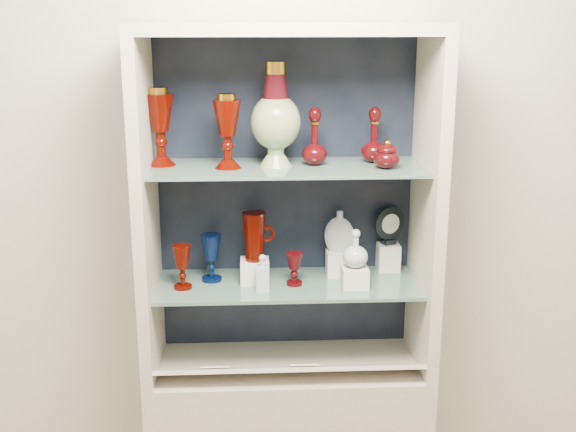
{
  "coord_description": "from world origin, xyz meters",
  "views": [
    {
      "loc": [
        -0.12,
        -0.85,
        1.95
      ],
      "look_at": [
        0.0,
        1.53,
        1.3
      ],
      "focal_mm": 45.0,
      "sensor_mm": 36.0,
      "label": 1
    }
  ],
  "objects_px": {
    "pedestal_lamp_right": "(227,131)",
    "ruby_decanter_b": "(374,133)",
    "pedestal_lamp_left": "(160,127)",
    "ruby_decanter_a": "(315,133)",
    "ruby_pitcher": "(254,237)",
    "ruby_goblet_small": "(294,269)",
    "enamel_urn": "(276,115)",
    "flat_flask": "(340,231)",
    "clear_round_decanter": "(355,249)",
    "cobalt_goblet": "(211,258)",
    "ruby_goblet_tall": "(182,267)",
    "lidded_bowl": "(387,154)",
    "clear_square_bottle": "(263,273)",
    "cameo_medallion": "(389,225)"
  },
  "relations": [
    {
      "from": "pedestal_lamp_left",
      "to": "clear_round_decanter",
      "type": "distance_m",
      "value": 0.78
    },
    {
      "from": "flat_flask",
      "to": "clear_round_decanter",
      "type": "bearing_deg",
      "value": -47.77
    },
    {
      "from": "flat_flask",
      "to": "clear_round_decanter",
      "type": "distance_m",
      "value": 0.13
    },
    {
      "from": "cameo_medallion",
      "to": "pedestal_lamp_right",
      "type": "bearing_deg",
      "value": 170.18
    },
    {
      "from": "pedestal_lamp_left",
      "to": "pedestal_lamp_right",
      "type": "bearing_deg",
      "value": -14.87
    },
    {
      "from": "pedestal_lamp_right",
      "to": "clear_round_decanter",
      "type": "xyz_separation_m",
      "value": [
        0.43,
        -0.02,
        -0.41
      ]
    },
    {
      "from": "ruby_goblet_small",
      "to": "clear_round_decanter",
      "type": "bearing_deg",
      "value": -7.15
    },
    {
      "from": "pedestal_lamp_right",
      "to": "ruby_goblet_tall",
      "type": "relative_size",
      "value": 1.59
    },
    {
      "from": "ruby_goblet_small",
      "to": "cameo_medallion",
      "type": "bearing_deg",
      "value": 21.38
    },
    {
      "from": "cobalt_goblet",
      "to": "ruby_goblet_tall",
      "type": "relative_size",
      "value": 1.1
    },
    {
      "from": "enamel_urn",
      "to": "lidded_bowl",
      "type": "xyz_separation_m",
      "value": [
        0.37,
        -0.06,
        -0.12
      ]
    },
    {
      "from": "lidded_bowl",
      "to": "ruby_pitcher",
      "type": "bearing_deg",
      "value": 170.38
    },
    {
      "from": "pedestal_lamp_right",
      "to": "ruby_pitcher",
      "type": "distance_m",
      "value": 0.39
    },
    {
      "from": "pedestal_lamp_right",
      "to": "ruby_decanter_b",
      "type": "bearing_deg",
      "value": 8.35
    },
    {
      "from": "clear_square_bottle",
      "to": "flat_flask",
      "type": "xyz_separation_m",
      "value": [
        0.28,
        0.14,
        0.1
      ]
    },
    {
      "from": "ruby_goblet_tall",
      "to": "clear_square_bottle",
      "type": "xyz_separation_m",
      "value": [
        0.28,
        -0.04,
        -0.01
      ]
    },
    {
      "from": "lidded_bowl",
      "to": "clear_square_bottle",
      "type": "distance_m",
      "value": 0.58
    },
    {
      "from": "enamel_urn",
      "to": "clear_square_bottle",
      "type": "xyz_separation_m",
      "value": [
        -0.05,
        -0.08,
        -0.53
      ]
    },
    {
      "from": "pedestal_lamp_left",
      "to": "ruby_decanter_b",
      "type": "height_order",
      "value": "pedestal_lamp_left"
    },
    {
      "from": "ruby_decanter_b",
      "to": "clear_square_bottle",
      "type": "bearing_deg",
      "value": -162.7
    },
    {
      "from": "ruby_goblet_small",
      "to": "enamel_urn",
      "type": "bearing_deg",
      "value": 156.3
    },
    {
      "from": "ruby_goblet_tall",
      "to": "clear_square_bottle",
      "type": "bearing_deg",
      "value": -7.39
    },
    {
      "from": "flat_flask",
      "to": "ruby_goblet_tall",
      "type": "bearing_deg",
      "value": -146.71
    },
    {
      "from": "ruby_pitcher",
      "to": "flat_flask",
      "type": "bearing_deg",
      "value": 7.82
    },
    {
      "from": "enamel_urn",
      "to": "ruby_pitcher",
      "type": "xyz_separation_m",
      "value": [
        -0.08,
        0.01,
        -0.43
      ]
    },
    {
      "from": "pedestal_lamp_left",
      "to": "clear_round_decanter",
      "type": "xyz_separation_m",
      "value": [
        0.66,
        -0.08,
        -0.42
      ]
    },
    {
      "from": "pedestal_lamp_left",
      "to": "ruby_goblet_tall",
      "type": "relative_size",
      "value": 1.7
    },
    {
      "from": "ruby_goblet_tall",
      "to": "clear_square_bottle",
      "type": "relative_size",
      "value": 1.19
    },
    {
      "from": "ruby_goblet_small",
      "to": "clear_square_bottle",
      "type": "height_order",
      "value": "clear_square_bottle"
    },
    {
      "from": "ruby_pitcher",
      "to": "ruby_goblet_small",
      "type": "bearing_deg",
      "value": -17.61
    },
    {
      "from": "lidded_bowl",
      "to": "enamel_urn",
      "type": "bearing_deg",
      "value": 170.28
    },
    {
      "from": "ruby_goblet_tall",
      "to": "ruby_pitcher",
      "type": "xyz_separation_m",
      "value": [
        0.25,
        0.05,
        0.09
      ]
    },
    {
      "from": "enamel_urn",
      "to": "clear_round_decanter",
      "type": "xyz_separation_m",
      "value": [
        0.27,
        -0.05,
        -0.46
      ]
    },
    {
      "from": "pedestal_lamp_left",
      "to": "ruby_decanter_a",
      "type": "distance_m",
      "value": 0.52
    },
    {
      "from": "enamel_urn",
      "to": "ruby_decanter_b",
      "type": "distance_m",
      "value": 0.35
    },
    {
      "from": "ruby_decanter_a",
      "to": "cobalt_goblet",
      "type": "bearing_deg",
      "value": 176.45
    },
    {
      "from": "ruby_decanter_b",
      "to": "flat_flask",
      "type": "xyz_separation_m",
      "value": [
        -0.11,
        0.02,
        -0.35
      ]
    },
    {
      "from": "pedestal_lamp_right",
      "to": "ruby_pitcher",
      "type": "height_order",
      "value": "pedestal_lamp_right"
    },
    {
      "from": "ruby_goblet_small",
      "to": "clear_round_decanter",
      "type": "distance_m",
      "value": 0.22
    },
    {
      "from": "ruby_decanter_b",
      "to": "clear_round_decanter",
      "type": "xyz_separation_m",
      "value": [
        -0.07,
        -0.1,
        -0.39
      ]
    },
    {
      "from": "flat_flask",
      "to": "lidded_bowl",
      "type": "bearing_deg",
      "value": -19.96
    },
    {
      "from": "ruby_goblet_tall",
      "to": "cameo_medallion",
      "type": "height_order",
      "value": "cameo_medallion"
    },
    {
      "from": "pedestal_lamp_right",
      "to": "ruby_pitcher",
      "type": "bearing_deg",
      "value": 25.89
    },
    {
      "from": "ruby_decanter_b",
      "to": "cobalt_goblet",
      "type": "relative_size",
      "value": 1.21
    },
    {
      "from": "pedestal_lamp_left",
      "to": "pedestal_lamp_right",
      "type": "relative_size",
      "value": 1.07
    },
    {
      "from": "flat_flask",
      "to": "clear_round_decanter",
      "type": "relative_size",
      "value": 1.2
    },
    {
      "from": "ruby_decanter_a",
      "to": "ruby_pitcher",
      "type": "distance_m",
      "value": 0.42
    },
    {
      "from": "cobalt_goblet",
      "to": "clear_square_bottle",
      "type": "relative_size",
      "value": 1.31
    },
    {
      "from": "ruby_decanter_b",
      "to": "ruby_decanter_a",
      "type": "bearing_deg",
      "value": -170.28
    },
    {
      "from": "pedestal_lamp_right",
      "to": "clear_square_bottle",
      "type": "height_order",
      "value": "pedestal_lamp_right"
    }
  ]
}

